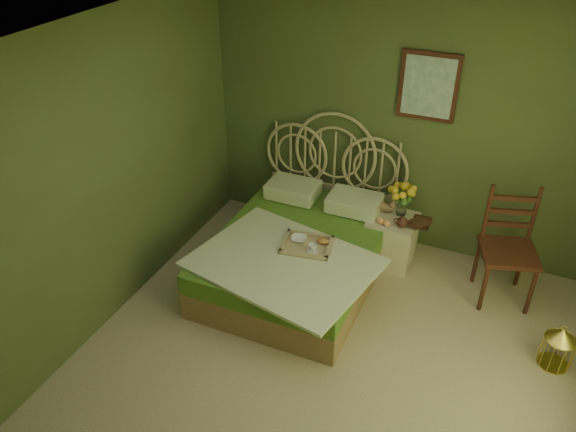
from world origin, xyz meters
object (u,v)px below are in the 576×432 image
at_px(bed, 300,249).
at_px(chair, 512,239).
at_px(nightstand, 393,232).
at_px(birdcage, 558,348).

relative_size(bed, chair, 2.01).
height_order(bed, nightstand, bed).
distance_m(nightstand, birdcage, 1.83).
xyz_separation_m(nightstand, birdcage, (1.61, -0.86, -0.16)).
bearing_deg(chair, birdcage, -73.71).
relative_size(nightstand, birdcage, 2.49).
xyz_separation_m(bed, birdcage, (2.37, -0.26, -0.11)).
bearing_deg(birdcage, nightstand, 151.91).
height_order(nightstand, birdcage, nightstand).
distance_m(bed, birdcage, 2.39).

